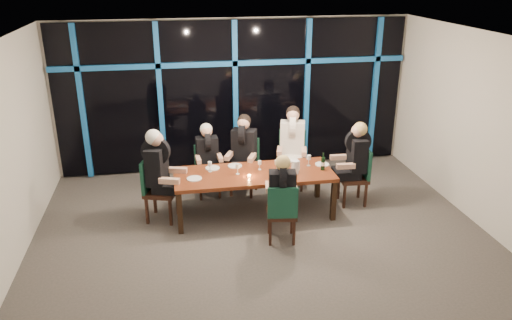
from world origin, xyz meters
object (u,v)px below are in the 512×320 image
at_px(diner_far_mid, 244,143).
at_px(wine_bottle, 323,163).
at_px(diner_far_right, 292,136).
at_px(diner_end_left, 159,162).
at_px(chair_near_mid, 282,211).
at_px(diner_far_left, 207,150).
at_px(chair_far_right, 292,155).
at_px(water_pitcher, 295,167).
at_px(diner_end_right, 355,152).
at_px(dining_table, 254,176).
at_px(chair_end_right, 358,173).
at_px(chair_end_left, 155,186).
at_px(chair_far_left, 207,167).
at_px(chair_far_mid, 245,163).
at_px(diner_near_mid, 282,185).

relative_size(diner_far_mid, wine_bottle, 3.29).
bearing_deg(diner_far_right, diner_end_left, -144.64).
xyz_separation_m(chair_near_mid, diner_far_mid, (-0.29, 1.83, 0.43)).
xyz_separation_m(diner_far_left, wine_bottle, (1.83, -0.95, -0.02)).
xyz_separation_m(chair_far_right, diner_far_mid, (-0.95, -0.21, 0.37)).
xyz_separation_m(diner_far_right, water_pitcher, (-0.23, -1.11, -0.15)).
bearing_deg(chair_far_right, diner_end_right, -32.60).
bearing_deg(diner_far_mid, wine_bottle, -14.05).
distance_m(diner_far_right, wine_bottle, 1.09).
bearing_deg(chair_near_mid, wine_bottle, -125.82).
bearing_deg(water_pitcher, dining_table, 177.86).
relative_size(chair_far_right, chair_end_right, 1.05).
bearing_deg(chair_end_left, diner_far_mid, -46.83).
xyz_separation_m(chair_far_left, diner_far_mid, (0.65, -0.09, 0.45)).
xyz_separation_m(chair_far_mid, diner_far_right, (0.89, 0.04, 0.45)).
xyz_separation_m(dining_table, chair_end_left, (-1.60, 0.11, -0.09)).
height_order(chair_end_right, diner_far_left, diner_far_left).
relative_size(diner_far_left, wine_bottle, 2.99).
bearing_deg(diner_end_left, diner_far_mid, -44.72).
distance_m(dining_table, chair_far_left, 1.18).
bearing_deg(chair_end_right, chair_near_mid, -52.63).
distance_m(diner_far_mid, water_pitcher, 1.21).
xyz_separation_m(chair_end_left, diner_end_right, (3.37, -0.01, 0.37)).
bearing_deg(diner_far_right, wine_bottle, -60.76).
distance_m(chair_end_left, chair_near_mid, 2.15).
relative_size(diner_far_mid, water_pitcher, 4.47).
bearing_deg(diner_far_mid, water_pitcher, -30.88).
relative_size(chair_end_left, diner_far_mid, 1.07).
xyz_separation_m(dining_table, chair_far_right, (0.91, 1.05, -0.09)).
bearing_deg(diner_end_right, wine_bottle, -70.01).
bearing_deg(chair_end_right, chair_far_mid, -110.67).
height_order(diner_far_mid, wine_bottle, diner_far_mid).
relative_size(chair_far_right, chair_end_left, 1.01).
height_order(chair_far_left, chair_end_left, chair_end_left).
bearing_deg(diner_far_mid, diner_near_mid, -56.15).
xyz_separation_m(chair_end_left, diner_far_left, (0.92, 0.75, 0.29)).
relative_size(chair_near_mid, diner_near_mid, 1.03).
relative_size(chair_far_mid, chair_end_right, 1.00).
height_order(diner_near_mid, wine_bottle, diner_near_mid).
height_order(diner_far_left, diner_end_left, diner_end_left).
distance_m(chair_far_left, diner_end_left, 1.28).
distance_m(chair_end_right, diner_end_left, 3.39).
height_order(chair_far_mid, chair_end_left, chair_end_left).
relative_size(diner_end_left, diner_near_mid, 1.11).
relative_size(diner_far_mid, diner_end_left, 0.96).
distance_m(dining_table, diner_end_right, 1.79).
height_order(chair_far_mid, water_pitcher, chair_far_mid).
xyz_separation_m(diner_far_left, water_pitcher, (1.34, -1.01, -0.02)).
xyz_separation_m(chair_far_left, chair_far_mid, (0.69, -0.02, 0.05)).
bearing_deg(chair_near_mid, chair_end_right, -136.99).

